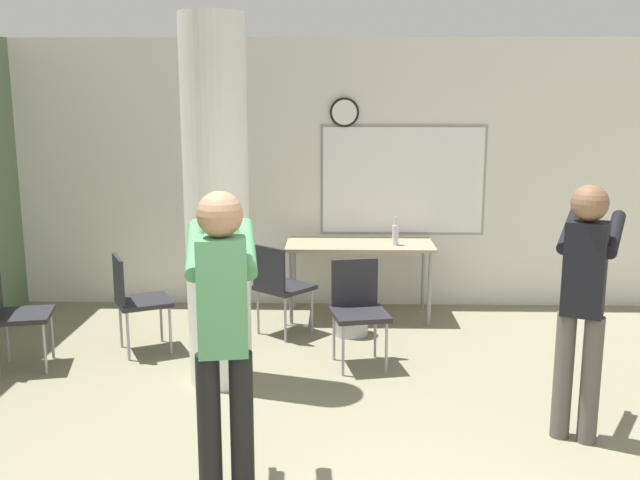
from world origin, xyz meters
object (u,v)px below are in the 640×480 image
at_px(folding_table, 360,249).
at_px(bottle_on_table, 395,234).
at_px(chair_near_pillar, 135,296).
at_px(chair_table_left, 279,283).
at_px(person_playing_front, 223,326).
at_px(chair_table_front, 358,305).
at_px(chair_by_left_wall, 13,309).
at_px(person_playing_side, 584,293).

height_order(folding_table, bottle_on_table, bottle_on_table).
relative_size(bottle_on_table, chair_near_pillar, 0.32).
distance_m(chair_table_left, person_playing_front, 2.88).
bearing_deg(chair_table_front, chair_by_left_wall, -176.12).
height_order(bottle_on_table, person_playing_side, person_playing_side).
distance_m(folding_table, person_playing_front, 3.56).
xyz_separation_m(chair_near_pillar, person_playing_side, (3.31, -1.52, 0.48)).
bearing_deg(bottle_on_table, chair_by_left_wall, -156.12).
distance_m(chair_near_pillar, chair_table_front, 1.94).
xyz_separation_m(person_playing_front, person_playing_side, (2.16, 0.83, -0.04)).
height_order(bottle_on_table, chair_by_left_wall, bottle_on_table).
height_order(chair_table_front, person_playing_front, person_playing_front).
bearing_deg(chair_near_pillar, chair_by_left_wall, -155.17).
height_order(folding_table, chair_table_front, chair_table_front).
bearing_deg(person_playing_front, chair_near_pillar, 116.15).
bearing_deg(chair_near_pillar, person_playing_side, -24.66).
height_order(chair_table_left, person_playing_side, person_playing_side).
bearing_deg(chair_near_pillar, chair_table_front, -6.51).
bearing_deg(person_playing_front, chair_by_left_wall, 136.44).
height_order(folding_table, chair_table_left, chair_table_left).
distance_m(folding_table, chair_table_left, 1.00).
distance_m(chair_table_front, person_playing_front, 2.32).
bearing_deg(chair_by_left_wall, person_playing_side, -14.82).
relative_size(chair_by_left_wall, chair_table_front, 1.00).
distance_m(chair_by_left_wall, person_playing_front, 2.86).
distance_m(chair_near_pillar, chair_by_left_wall, 0.98).
relative_size(chair_table_front, person_playing_side, 0.52).
relative_size(folding_table, chair_by_left_wall, 1.69).
relative_size(chair_near_pillar, person_playing_front, 0.50).
distance_m(folding_table, chair_near_pillar, 2.27).
relative_size(folding_table, person_playing_front, 0.85).
relative_size(bottle_on_table, chair_table_left, 0.32).
distance_m(chair_near_pillar, chair_table_left, 1.31).
relative_size(chair_table_left, person_playing_side, 0.52).
bearing_deg(folding_table, chair_table_left, -140.99).
distance_m(chair_table_left, person_playing_side, 2.94).
height_order(bottle_on_table, chair_near_pillar, bottle_on_table).
height_order(chair_near_pillar, chair_table_left, same).
xyz_separation_m(bottle_on_table, chair_by_left_wall, (-3.21, -1.42, -0.36)).
height_order(chair_near_pillar, chair_by_left_wall, same).
bearing_deg(chair_table_front, chair_table_left, 135.39).
bearing_deg(person_playing_side, chair_by_left_wall, 165.18).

